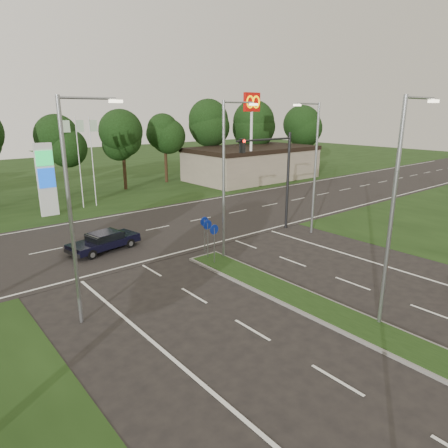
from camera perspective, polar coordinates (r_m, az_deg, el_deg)
verge_far at (r=58.39m, az=-26.02°, el=5.92°), size 160.00×50.00×0.02m
cross_road at (r=29.76m, az=-11.11°, el=-0.94°), size 160.00×12.00×0.02m
median_kerb at (r=16.63m, az=26.03°, el=-16.18°), size 2.00×26.00×0.12m
commercial_building at (r=51.75m, az=4.02°, el=8.64°), size 16.00×9.00×4.00m
streetlight_median_near at (r=16.44m, az=23.34°, el=2.75°), size 2.53×0.22×9.00m
streetlight_median_far at (r=22.68m, az=0.34°, el=7.32°), size 2.53×0.22×9.00m
streetlight_left_far at (r=16.38m, az=-20.61°, el=2.99°), size 2.53×0.22×9.00m
streetlight_right_far at (r=28.28m, az=12.70°, el=8.63°), size 2.53×0.22×9.00m
traffic_signal at (r=28.40m, az=7.43°, el=8.04°), size 5.10×0.42×7.00m
median_signs at (r=23.12m, az=-2.21°, el=-1.09°), size 1.16×1.76×2.38m
gas_pylon at (r=35.96m, az=-23.78°, el=6.11°), size 5.80×1.26×8.00m
mcdonalds_sign at (r=45.68m, az=3.99°, el=15.22°), size 2.20×0.47×10.40m
treeline_far at (r=43.32m, az=-21.95°, el=12.59°), size 6.00×6.00×9.90m
navy_sedan at (r=25.99m, az=-16.76°, el=-2.33°), size 4.55×2.50×1.18m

